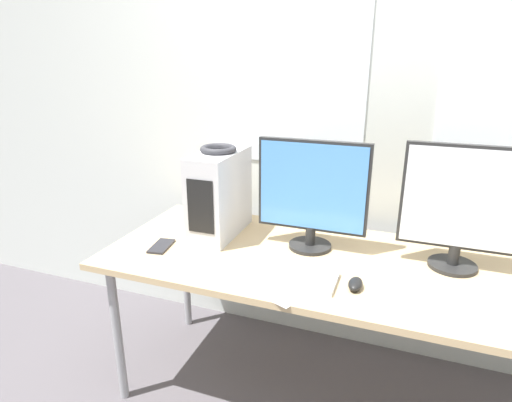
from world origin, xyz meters
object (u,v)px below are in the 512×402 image
object	(u,v)px
keyboard	(281,274)
cell_phone	(161,246)
monitor_right_near	(462,206)
monitor_main	(312,193)
pc_tower	(220,194)
headphones	(218,149)
mouse	(355,284)

from	to	relation	value
keyboard	cell_phone	world-z (taller)	keyboard
monitor_right_near	cell_phone	bearing A→B (deg)	-168.56
cell_phone	keyboard	bearing A→B (deg)	-15.55
monitor_main	monitor_right_near	distance (m)	0.58
cell_phone	monitor_main	bearing A→B (deg)	11.49
pc_tower	cell_phone	bearing A→B (deg)	-126.87
headphones	pc_tower	bearing A→B (deg)	-90.00
cell_phone	mouse	bearing A→B (deg)	-12.61
monitor_right_near	cell_phone	distance (m)	1.25
monitor_right_near	cell_phone	xyz separation A→B (m)	(-1.20, -0.24, -0.26)
headphones	keyboard	size ratio (longest dim) A/B	0.39
keyboard	mouse	xyz separation A→B (m)	(0.28, 0.01, 0.01)
cell_phone	pc_tower	bearing A→B (deg)	44.48
pc_tower	monitor_main	size ratio (longest dim) A/B	0.82
monitor_right_near	mouse	size ratio (longest dim) A/B	5.34
pc_tower	cell_phone	xyz separation A→B (m)	(-0.18, -0.24, -0.19)
pc_tower	monitor_right_near	bearing A→B (deg)	0.23
headphones	cell_phone	world-z (taller)	headphones
keyboard	cell_phone	xyz separation A→B (m)	(-0.58, 0.07, -0.01)
headphones	monitor_main	world-z (taller)	monitor_main
pc_tower	monitor_main	bearing A→B (deg)	-1.54
pc_tower	monitor_main	distance (m)	0.44
pc_tower	cell_phone	world-z (taller)	pc_tower
headphones	monitor_right_near	world-z (taller)	monitor_right_near
keyboard	mouse	distance (m)	0.28
monitor_main	keyboard	bearing A→B (deg)	-97.91
monitor_main	cell_phone	world-z (taller)	monitor_main
pc_tower	headphones	xyz separation A→B (m)	(0.00, 0.00, 0.21)
mouse	pc_tower	bearing A→B (deg)	156.28
monitor_main	keyboard	size ratio (longest dim) A/B	1.13
pc_tower	headphones	bearing A→B (deg)	90.00
monitor_main	mouse	size ratio (longest dim) A/B	5.15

